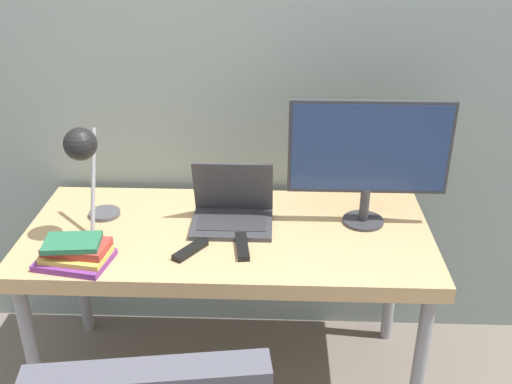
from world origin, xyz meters
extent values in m
cube|color=gray|center=(0.00, 0.76, 1.30)|extent=(8.00, 0.05, 2.60)
cube|color=tan|center=(0.00, 0.35, 0.69)|extent=(1.52, 0.69, 0.06)
cylinder|color=gray|center=(-0.70, 0.06, 0.33)|extent=(0.05, 0.05, 0.66)
cylinder|color=gray|center=(0.70, 0.06, 0.33)|extent=(0.05, 0.05, 0.66)
cylinder|color=gray|center=(-0.70, 0.63, 0.33)|extent=(0.05, 0.05, 0.66)
cylinder|color=gray|center=(0.70, 0.63, 0.33)|extent=(0.05, 0.05, 0.66)
cube|color=#38383D|center=(0.01, 0.38, 0.73)|extent=(0.30, 0.23, 0.02)
cube|color=#2D2D33|center=(0.01, 0.38, 0.74)|extent=(0.26, 0.14, 0.00)
cube|color=#38383D|center=(0.01, 0.46, 0.85)|extent=(0.30, 0.07, 0.22)
cube|color=silver|center=(0.01, 0.46, 0.84)|extent=(0.27, 0.06, 0.19)
cylinder|color=#333338|center=(0.51, 0.43, 0.72)|extent=(0.16, 0.16, 0.01)
cylinder|color=#333338|center=(0.51, 0.43, 0.79)|extent=(0.04, 0.04, 0.13)
cube|color=#333338|center=(0.51, 0.43, 1.02)|extent=(0.59, 0.02, 0.35)
cube|color=navy|center=(0.51, 0.42, 1.02)|extent=(0.56, 0.00, 0.33)
cylinder|color=#4C4C51|center=(-0.49, 0.45, 0.73)|extent=(0.12, 0.12, 0.02)
cylinder|color=#99999E|center=(-0.49, 0.36, 0.91)|extent=(0.02, 0.18, 0.36)
sphere|color=black|center=(-0.49, 0.28, 1.08)|extent=(0.12, 0.12, 0.12)
cube|color=#753384|center=(-0.50, 0.11, 0.73)|extent=(0.26, 0.21, 0.02)
cube|color=gold|center=(-0.50, 0.11, 0.75)|extent=(0.23, 0.17, 0.02)
cube|color=#B2382D|center=(-0.50, 0.12, 0.77)|extent=(0.23, 0.15, 0.03)
cube|color=#286B47|center=(-0.51, 0.11, 0.80)|extent=(0.20, 0.14, 0.02)
cube|color=black|center=(0.06, 0.22, 0.73)|extent=(0.06, 0.18, 0.02)
cube|color=black|center=(-0.12, 0.19, 0.73)|extent=(0.12, 0.15, 0.02)
ellipsoid|color=black|center=(-0.51, 0.11, 0.74)|extent=(0.16, 0.11, 0.04)
camera|label=1|loc=(0.18, -1.59, 1.84)|focal=42.00mm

